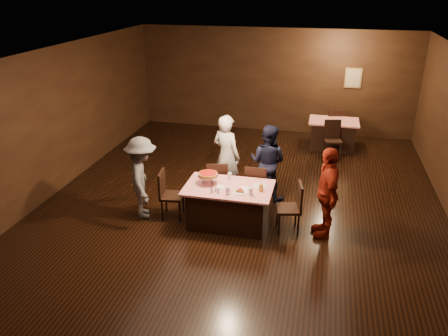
{
  "coord_description": "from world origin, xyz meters",
  "views": [
    {
      "loc": [
        1.46,
        -7.69,
        4.25
      ],
      "look_at": [
        -0.25,
        -0.41,
        1.0
      ],
      "focal_mm": 35.0,
      "sensor_mm": 36.0,
      "label": 1
    }
  ],
  "objects": [
    {
      "name": "condiments",
      "position": [
        -0.27,
        -1.0,
        0.82
      ],
      "size": [
        0.17,
        0.1,
        0.09
      ],
      "color": "silver",
      "rests_on": "main_table"
    },
    {
      "name": "back_table",
      "position": [
        1.77,
        3.86,
        0.39
      ],
      "size": [
        1.3,
        0.9,
        0.77
      ],
      "primitive_type": "cube",
      "color": "red",
      "rests_on": "ground"
    },
    {
      "name": "glass_back",
      "position": [
        -0.14,
        -0.41,
        0.84
      ],
      "size": [
        0.08,
        0.08,
        0.14
      ],
      "primitive_type": "cylinder",
      "color": "silver",
      "rests_on": "main_table"
    },
    {
      "name": "chair_back_far",
      "position": [
        1.77,
        4.46,
        0.47
      ],
      "size": [
        0.51,
        0.51,
        0.95
      ],
      "primitive_type": "cube",
      "rotation": [
        0.0,
        0.0,
        3.39
      ],
      "color": "black",
      "rests_on": "ground"
    },
    {
      "name": "diner_navy_hoodie",
      "position": [
        0.45,
        0.53,
        0.8
      ],
      "size": [
        0.91,
        0.78,
        1.6
      ],
      "primitive_type": "imported",
      "rotation": [
        0.0,
        0.0,
        2.88
      ],
      "color": "black",
      "rests_on": "ground"
    },
    {
      "name": "diner_grey_knit",
      "position": [
        -1.74,
        -0.78,
        0.8
      ],
      "size": [
        0.97,
        1.19,
        1.6
      ],
      "primitive_type": "imported",
      "rotation": [
        0.0,
        0.0,
        2.0
      ],
      "color": "#545559",
      "rests_on": "ground"
    },
    {
      "name": "diner_white_jacket",
      "position": [
        -0.4,
        0.47,
        0.88
      ],
      "size": [
        0.76,
        0.65,
        1.76
      ],
      "primitive_type": "imported",
      "rotation": [
        0.0,
        0.0,
        2.71
      ],
      "color": "silver",
      "rests_on": "ground"
    },
    {
      "name": "glass_amber",
      "position": [
        0.51,
        -0.76,
        0.84
      ],
      "size": [
        0.08,
        0.08,
        0.14
      ],
      "primitive_type": "cylinder",
      "color": "#BF7F26",
      "rests_on": "main_table"
    },
    {
      "name": "plate_empty",
      "position": [
        0.46,
        -0.56,
        0.78
      ],
      "size": [
        0.25,
        0.25,
        0.01
      ],
      "primitive_type": "cylinder",
      "color": "white",
      "rests_on": "main_table"
    },
    {
      "name": "glass_front_left",
      "position": [
        -0.04,
        -1.01,
        0.84
      ],
      "size": [
        0.08,
        0.08,
        0.14
      ],
      "primitive_type": "cylinder",
      "color": "silver",
      "rests_on": "main_table"
    },
    {
      "name": "main_table",
      "position": [
        -0.09,
        -0.71,
        0.39
      ],
      "size": [
        1.6,
        1.0,
        0.77
      ],
      "primitive_type": "cube",
      "color": "#B10B1D",
      "rests_on": "ground"
    },
    {
      "name": "chair_back_near",
      "position": [
        1.77,
        3.16,
        0.47
      ],
      "size": [
        0.5,
        0.5,
        0.95
      ],
      "primitive_type": "cube",
      "rotation": [
        0.0,
        0.0,
        0.21
      ],
      "color": "black",
      "rests_on": "ground"
    },
    {
      "name": "room",
      "position": [
        0.0,
        0.01,
        2.14
      ],
      "size": [
        10.0,
        10.04,
        3.02
      ],
      "color": "black",
      "rests_on": "ground"
    },
    {
      "name": "chair_end_right",
      "position": [
        1.01,
        -0.71,
        0.47
      ],
      "size": [
        0.5,
        0.5,
        0.95
      ],
      "primitive_type": "cube",
      "rotation": [
        0.0,
        0.0,
        -1.36
      ],
      "color": "black",
      "rests_on": "ground"
    },
    {
      "name": "diner_red_shirt",
      "position": [
        1.65,
        -0.67,
        0.83
      ],
      "size": [
        0.6,
        1.04,
        1.67
      ],
      "primitive_type": "imported",
      "rotation": [
        0.0,
        0.0,
        -1.37
      ],
      "color": "maroon",
      "rests_on": "ground"
    },
    {
      "name": "napkin_left",
      "position": [
        -0.24,
        -0.76,
        0.77
      ],
      "size": [
        0.21,
        0.21,
        0.01
      ],
      "primitive_type": "cube",
      "rotation": [
        0.0,
        0.0,
        -0.35
      ],
      "color": "white",
      "rests_on": "main_table"
    },
    {
      "name": "napkin_center",
      "position": [
        0.21,
        -0.71,
        0.77
      ],
      "size": [
        0.19,
        0.19,
        0.01
      ],
      "primitive_type": "cube",
      "rotation": [
        0.0,
        0.0,
        0.21
      ],
      "color": "white",
      "rests_on": "main_table"
    },
    {
      "name": "chair_end_left",
      "position": [
        -1.19,
        -0.71,
        0.47
      ],
      "size": [
        0.47,
        0.47,
        0.95
      ],
      "primitive_type": "cube",
      "rotation": [
        0.0,
        0.0,
        1.69
      ],
      "color": "black",
      "rests_on": "ground"
    },
    {
      "name": "plate_with_slice",
      "position": [
        0.16,
        -0.89,
        0.8
      ],
      "size": [
        0.25,
        0.25,
        0.06
      ],
      "color": "white",
      "rests_on": "main_table"
    },
    {
      "name": "pizza_stand",
      "position": [
        -0.49,
        -0.66,
        0.95
      ],
      "size": [
        0.38,
        0.38,
        0.22
      ],
      "color": "black",
      "rests_on": "main_table"
    },
    {
      "name": "chair_far_right",
      "position": [
        0.31,
        0.04,
        0.47
      ],
      "size": [
        0.43,
        0.43,
        0.95
      ],
      "primitive_type": "cube",
      "rotation": [
        0.0,
        0.0,
        3.13
      ],
      "color": "black",
      "rests_on": "ground"
    },
    {
      "name": "chair_far_left",
      "position": [
        -0.49,
        0.04,
        0.47
      ],
      "size": [
        0.51,
        0.51,
        0.95
      ],
      "primitive_type": "cube",
      "rotation": [
        0.0,
        0.0,
        3.37
      ],
      "color": "black",
      "rests_on": "ground"
    },
    {
      "name": "glass_front_right",
      "position": [
        0.36,
        -0.96,
        0.84
      ],
      "size": [
        0.08,
        0.08,
        0.14
      ],
      "primitive_type": "cylinder",
      "color": "silver",
      "rests_on": "main_table"
    }
  ]
}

